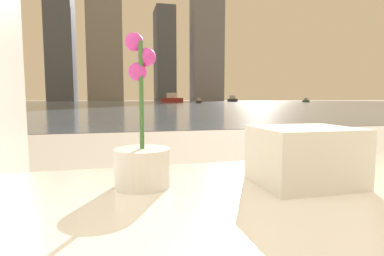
% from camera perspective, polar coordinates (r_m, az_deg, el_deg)
% --- Properties ---
extents(potted_orchid, '(0.15, 0.15, 0.41)m').
position_cam_1_polar(potted_orchid, '(0.82, -9.48, -4.67)').
color(potted_orchid, silver).
rests_on(potted_orchid, bathtub).
extents(towel_stack, '(0.26, 0.22, 0.16)m').
position_cam_1_polar(towel_stack, '(0.89, 20.57, -4.98)').
color(towel_stack, silver).
rests_on(towel_stack, bathtub).
extents(harbor_water, '(180.00, 110.00, 0.01)m').
position_cam_1_polar(harbor_water, '(61.92, -13.15, 4.70)').
color(harbor_water, slate).
rests_on(harbor_water, ground_plane).
extents(harbor_boat_0, '(4.29, 5.91, 2.12)m').
position_cam_1_polar(harbor_boat_0, '(67.10, -3.84, 5.53)').
color(harbor_boat_0, maroon).
rests_on(harbor_boat_0, harbor_water).
extents(harbor_boat_1, '(1.57, 2.74, 0.97)m').
position_cam_1_polar(harbor_boat_1, '(53.05, 1.33, 5.10)').
color(harbor_boat_1, '#2D2D33').
rests_on(harbor_boat_1, harbor_water).
extents(harbor_boat_2, '(2.65, 4.49, 1.59)m').
position_cam_1_polar(harbor_boat_2, '(60.96, -30.02, 4.63)').
color(harbor_boat_2, '#2D2D33').
rests_on(harbor_boat_2, harbor_water).
extents(harbor_boat_3, '(2.01, 4.78, 1.75)m').
position_cam_1_polar(harbor_boat_3, '(84.05, 7.69, 5.40)').
color(harbor_boat_3, '#2D2D33').
rests_on(harbor_boat_3, harbor_water).
extents(harbor_boat_4, '(1.69, 2.84, 1.01)m').
position_cam_1_polar(harbor_boat_4, '(76.96, 20.87, 4.89)').
color(harbor_boat_4, '#335647').
rests_on(harbor_boat_4, harbor_water).
extents(skyline_tower_1, '(8.87, 12.26, 69.09)m').
position_cam_1_polar(skyline_tower_1, '(124.28, -23.99, 20.85)').
color(skyline_tower_1, '#4C515B').
rests_on(skyline_tower_1, ground_plane).
extents(skyline_tower_2, '(12.74, 8.44, 36.49)m').
position_cam_1_polar(skyline_tower_2, '(119.30, -16.22, 13.75)').
color(skyline_tower_2, gray).
rests_on(skyline_tower_2, ground_plane).
extents(skyline_tower_3, '(7.23, 12.33, 35.36)m').
position_cam_1_polar(skyline_tower_3, '(120.41, -5.26, 13.60)').
color(skyline_tower_3, '#4C515B').
rests_on(skyline_tower_3, ground_plane).
extents(skyline_tower_4, '(12.36, 8.28, 53.09)m').
position_cam_1_polar(skyline_tower_4, '(125.60, 2.85, 17.38)').
color(skyline_tower_4, slate).
rests_on(skyline_tower_4, ground_plane).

